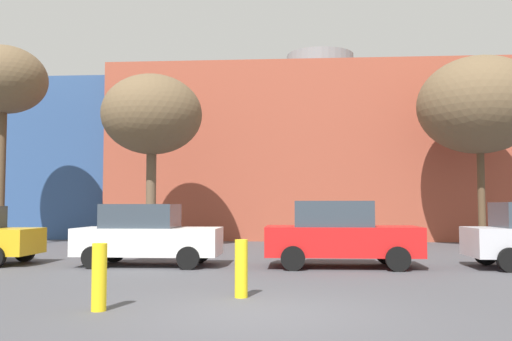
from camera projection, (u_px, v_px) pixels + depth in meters
name	position (u px, v px, depth m)	size (l,w,h in m)	color
ground_plane	(262.00, 313.00, 8.74)	(200.00, 200.00, 0.00)	#47474C
building_backdrop	(321.00, 162.00, 33.10)	(39.13, 13.84, 10.72)	#9E4733
parked_car_1	(147.00, 235.00, 15.71)	(4.00, 1.97, 1.73)	white
parked_car_2	(339.00, 234.00, 15.34)	(4.20, 2.06, 1.82)	red
bare_tree_0	(479.00, 105.00, 22.59)	(4.94, 4.94, 7.75)	brown
bare_tree_1	(152.00, 115.00, 22.33)	(4.02, 4.02, 6.96)	brown
bare_tree_2	(4.00, 81.00, 23.28)	(3.54, 3.54, 8.38)	brown
bollard_yellow_0	(99.00, 277.00, 8.97)	(0.24, 0.24, 1.08)	yellow
bollard_yellow_1	(241.00, 268.00, 10.27)	(0.24, 0.24, 1.06)	yellow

